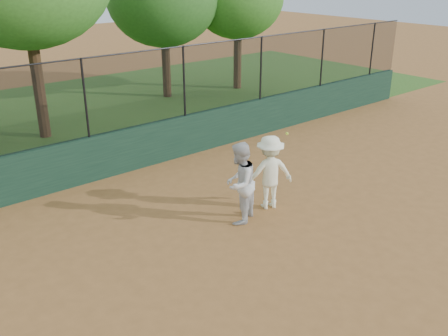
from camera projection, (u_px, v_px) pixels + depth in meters
ground at (267, 274)px, 9.17m from camera, size 80.00×80.00×0.00m
back_wall at (109, 154)px, 13.21m from camera, size 26.00×0.20×1.20m
grass_strip at (30, 124)px, 17.70m from camera, size 36.00×12.00×0.01m
player_second at (239, 183)px, 10.71m from camera, size 1.11×1.03×1.82m
player_main at (270, 172)px, 11.38m from camera, size 1.29×1.05×1.83m
fence_assembly at (102, 94)px, 12.57m from camera, size 26.00×0.06×2.00m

